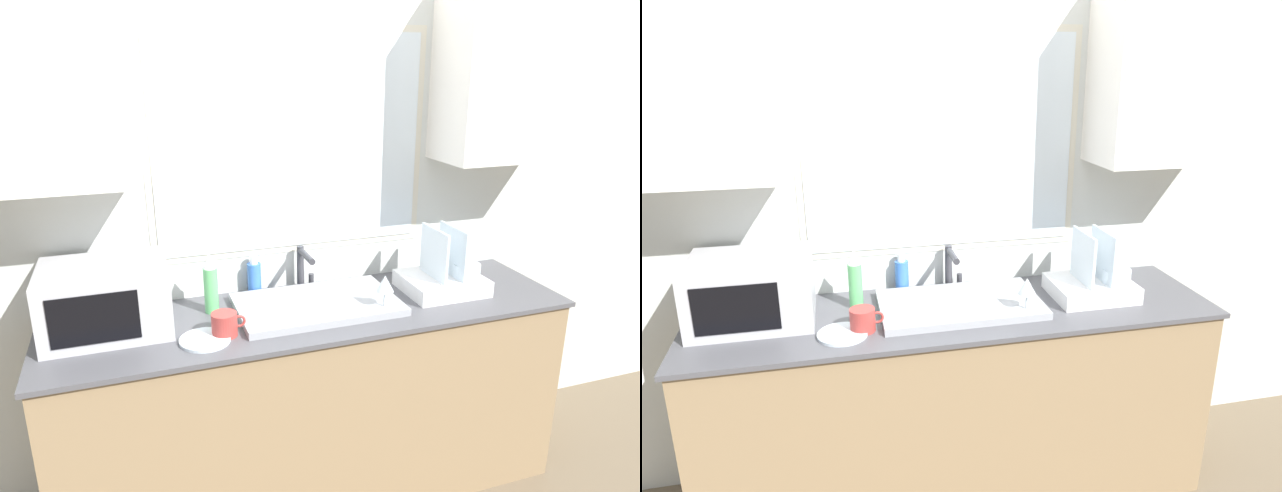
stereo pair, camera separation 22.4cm
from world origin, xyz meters
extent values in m
cube|color=#8C7251|center=(0.00, 0.29, 0.43)|extent=(2.11, 0.57, 0.86)
cube|color=#4C4C51|center=(0.00, 0.29, 0.87)|extent=(2.14, 0.60, 0.02)
cube|color=silver|center=(0.00, 0.60, 1.30)|extent=(6.00, 0.06, 2.60)
cube|color=beige|center=(0.00, 0.57, 1.52)|extent=(1.22, 0.01, 0.96)
cube|color=silver|center=(0.00, 0.57, 1.52)|extent=(1.16, 0.01, 0.90)
cube|color=white|center=(-0.93, 0.41, 1.81)|extent=(0.58, 0.32, 0.75)
cube|color=white|center=(0.93, 0.41, 1.81)|extent=(0.58, 0.32, 0.75)
cube|color=#9EA0A5|center=(0.02, 0.29, 0.90)|extent=(0.66, 0.40, 0.03)
cylinder|color=#333338|center=(0.02, 0.52, 0.98)|extent=(0.03, 0.03, 0.20)
cylinder|color=#333338|center=(0.02, 0.44, 1.06)|extent=(0.03, 0.17, 0.03)
cylinder|color=#333338|center=(0.07, 0.52, 0.91)|extent=(0.02, 0.02, 0.06)
cube|color=#B2B2B7|center=(-0.80, 0.36, 1.01)|extent=(0.46, 0.36, 0.26)
cube|color=black|center=(-0.83, 0.18, 1.01)|extent=(0.30, 0.01, 0.18)
cube|color=white|center=(0.60, 0.29, 0.92)|extent=(0.34, 0.29, 0.07)
cube|color=silver|center=(0.55, 0.29, 1.06)|extent=(0.01, 0.22, 0.22)
cube|color=silver|center=(0.64, 0.29, 1.06)|extent=(0.01, 0.22, 0.22)
cylinder|color=silver|center=(0.69, 0.24, 0.98)|extent=(0.12, 0.12, 0.06)
cylinder|color=#59B266|center=(-0.40, 0.39, 0.98)|extent=(0.06, 0.06, 0.19)
cone|color=silver|center=(-0.40, 0.39, 1.11)|extent=(0.05, 0.05, 0.07)
cylinder|color=blue|center=(-0.19, 0.53, 0.95)|extent=(0.06, 0.06, 0.14)
cylinder|color=white|center=(-0.19, 0.53, 1.04)|extent=(0.03, 0.03, 0.04)
cylinder|color=#A53833|center=(-0.39, 0.17, 0.93)|extent=(0.10, 0.10, 0.09)
torus|color=#A53833|center=(-0.33, 0.17, 0.93)|extent=(0.05, 0.01, 0.05)
cylinder|color=silver|center=(0.26, 0.16, 0.88)|extent=(0.07, 0.07, 0.00)
cylinder|color=silver|center=(0.26, 0.16, 0.93)|extent=(0.01, 0.01, 0.09)
cone|color=silver|center=(0.26, 0.16, 1.01)|extent=(0.07, 0.07, 0.07)
cylinder|color=silver|center=(-0.47, 0.15, 0.89)|extent=(0.19, 0.19, 0.01)
camera|label=1|loc=(-0.68, -1.75, 1.86)|focal=32.00mm
camera|label=2|loc=(-0.46, -1.82, 1.86)|focal=32.00mm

